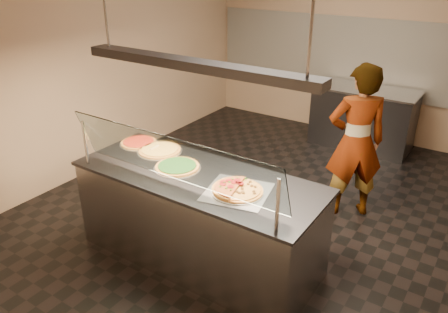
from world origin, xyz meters
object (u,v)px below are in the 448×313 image
Objects in this scene: perforated_tray at (238,191)px; serving_counter at (199,218)px; pizza_tomato at (139,142)px; heat_lamp_housing at (194,65)px; pizza_spatula at (155,150)px; pizza_spinach at (178,166)px; prep_table at (363,118)px; pizza_cheese at (160,150)px; sneeze_guard at (172,159)px; half_pizza_pepperoni at (227,185)px; half_pizza_sausage at (248,193)px; worker at (356,142)px.

serving_counter is at bearing 172.26° from perforated_tray.
pizza_tomato is 0.18× the size of heat_lamp_housing.
heat_lamp_housing is (0.66, -0.16, 0.99)m from pizza_spatula.
pizza_spinach is at bearing 176.62° from serving_counter.
serving_counter is at bearing -3.38° from pizza_spinach.
pizza_tomato is (-1.44, 0.31, 0.01)m from perforated_tray.
perforated_tray is 3.80m from prep_table.
pizza_tomato is at bearing 162.40° from pizza_spinach.
pizza_tomato is 1.42m from heat_lamp_housing.
pizza_cheese and pizza_tomato have the same top height.
sneeze_guard is 4.79× the size of pizza_spinach.
pizza_tomato is at bearing 175.16° from pizza_cheese.
pizza_cheese is (-1.02, 0.28, -0.02)m from half_pizza_pepperoni.
sneeze_guard is 0.53m from half_pizza_pepperoni.
sneeze_guard reaches higher than half_pizza_sausage.
pizza_cheese is 1.97× the size of pizza_spatula.
perforated_tray is 2.69× the size of pizza_spatula.
pizza_spinach is 0.76m from pizza_tomato.
pizza_spinach is (-0.25, 0.01, 0.48)m from serving_counter.
half_pizza_pepperoni is 0.27× the size of worker.
half_pizza_sausage is 0.31× the size of prep_table.
worker reaches higher than sneeze_guard.
sneeze_guard is 4.55× the size of half_pizza_sausage.
sneeze_guard is (0.00, -0.34, 0.76)m from serving_counter.
sneeze_guard reaches higher than prep_table.
pizza_spinach is 2.03m from worker.
pizza_cheese is at bearing 164.65° from half_pizza_pepperoni.
prep_table is at bearing 72.99° from pizza_cheese.
half_pizza_sausage is 0.27× the size of worker.
half_pizza_pepperoni is 1.00× the size of half_pizza_sausage.
worker is at bearing 43.33° from pizza_spatula.
serving_counter is at bearing 90.00° from sneeze_guard.
half_pizza_pepperoni is 0.31× the size of prep_table.
pizza_spinach reaches higher than prep_table.
worker reaches higher than pizza_spatula.
half_pizza_pepperoni is 1.82m from worker.
perforated_tray is 1.33× the size of half_pizza_sausage.
half_pizza_pepperoni is at bearing -9.64° from heat_lamp_housing.
pizza_spatula is (-1.04, 0.23, -0.01)m from half_pizza_pepperoni.
perforated_tray is at bearing -178.53° from half_pizza_sausage.
serving_counter is 0.54m from pizza_spinach.
pizza_spatula is at bearing -112.28° from pizza_cheese.
sneeze_guard is 0.52m from pizza_spinach.
pizza_spinach is (-0.25, 0.36, -0.28)m from sneeze_guard.
worker is (1.90, 1.43, -0.06)m from pizza_tomato.
sneeze_guard is 0.90m from pizza_cheese.
heat_lamp_housing reaches higher than prep_table.
worker reaches higher than half_pizza_pepperoni.
sneeze_guard is 0.70m from half_pizza_sausage.
worker is at bearing 72.10° from half_pizza_pepperoni.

